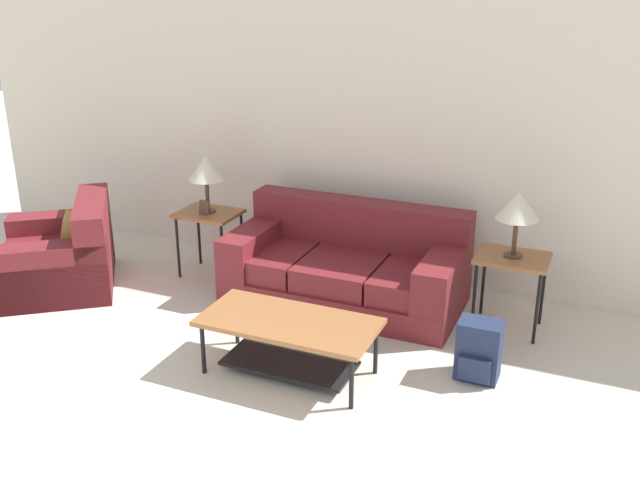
# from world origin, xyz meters

# --- Properties ---
(wall_back) EXTENTS (9.01, 0.06, 2.60)m
(wall_back) POSITION_xyz_m (0.00, 4.82, 1.30)
(wall_back) COLOR silver
(wall_back) RESTS_ON ground_plane
(couch) EXTENTS (2.00, 0.98, 0.82)m
(couch) POSITION_xyz_m (-0.05, 4.11, 0.29)
(couch) COLOR maroon
(couch) RESTS_ON ground_plane
(armchair) EXTENTS (1.41, 1.44, 0.80)m
(armchair) POSITION_xyz_m (-2.53, 3.36, 0.29)
(armchair) COLOR maroon
(armchair) RESTS_ON ground_plane
(coffee_table) EXTENTS (1.25, 0.60, 0.43)m
(coffee_table) POSITION_xyz_m (0.02, 2.79, 0.32)
(coffee_table) COLOR #935B33
(coffee_table) RESTS_ON ground_plane
(side_table_left) EXTENTS (0.56, 0.44, 0.62)m
(side_table_left) POSITION_xyz_m (-1.44, 4.12, 0.55)
(side_table_left) COLOR #935B33
(side_table_left) RESTS_ON ground_plane
(side_table_right) EXTENTS (0.56, 0.44, 0.62)m
(side_table_right) POSITION_xyz_m (1.33, 4.12, 0.55)
(side_table_right) COLOR #935B33
(side_table_right) RESTS_ON ground_plane
(table_lamp_left) EXTENTS (0.33, 0.33, 0.53)m
(table_lamp_left) POSITION_xyz_m (-1.44, 4.12, 1.03)
(table_lamp_left) COLOR #472D1E
(table_lamp_left) RESTS_ON side_table_left
(table_lamp_right) EXTENTS (0.33, 0.33, 0.53)m
(table_lamp_right) POSITION_xyz_m (1.33, 4.12, 1.03)
(table_lamp_right) COLOR #472D1E
(table_lamp_right) RESTS_ON side_table_right
(backpack) EXTENTS (0.30, 0.29, 0.44)m
(backpack) POSITION_xyz_m (1.27, 3.27, 0.21)
(backpack) COLOR #1E2847
(backpack) RESTS_ON ground_plane
(picture_frame) EXTENTS (0.10, 0.04, 0.13)m
(picture_frame) POSITION_xyz_m (-1.44, 4.05, 0.69)
(picture_frame) COLOR #4C3828
(picture_frame) RESTS_ON side_table_left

